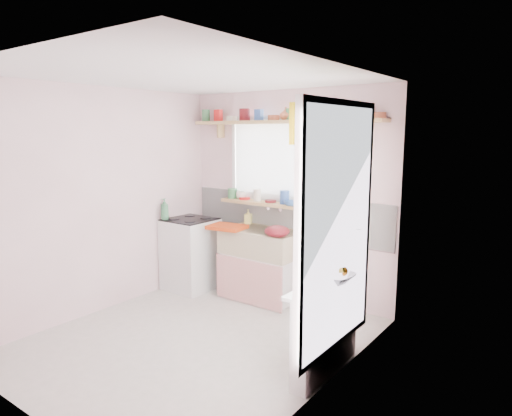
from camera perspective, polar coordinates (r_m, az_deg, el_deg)
The scene contains 19 objects.
room at distance 4.56m, azimuth 5.80°, elevation 1.44°, with size 3.20×3.20×3.20m.
sink_unit at distance 5.55m, azimuth 0.70°, elevation -6.98°, with size 0.95×0.65×1.11m.
cooker at distance 5.96m, azimuth -8.16°, elevation -5.64°, with size 0.58×0.58×0.93m.
radiator_ledge at distance 3.97m, azimuth 8.70°, elevation -14.52°, with size 0.22×0.95×0.78m.
windowsill at distance 5.54m, azimuth 1.84°, elevation 0.50°, with size 1.40×0.22×0.04m, color tan.
pine_shelf at distance 5.38m, azimuth 3.17°, elevation 10.70°, with size 2.52×0.24×0.04m, color tan.
shelf_crockery at distance 5.41m, azimuth 2.79°, elevation 11.48°, with size 2.47×0.11×0.12m.
sill_crockery at distance 5.54m, azimuth 1.70°, elevation 1.29°, with size 1.35×0.11×0.12m.
dish_tray at distance 5.52m, azimuth -3.63°, elevation -2.38°, with size 0.43×0.32×0.04m, color #CD3F12.
colander at distance 5.08m, azimuth 2.64°, elevation -2.91°, with size 0.28×0.28×0.13m, color maroon.
jade_plant at distance 4.14m, azimuth 10.44°, elevation -4.18°, with size 0.47×0.41×0.53m, color #295E25.
fruit_bowl at distance 3.87m, azimuth 9.79°, elevation -8.60°, with size 0.31×0.31×0.08m, color white.
herb_pot at distance 3.45m, azimuth 6.22°, elevation -9.77°, with size 0.10×0.07×0.19m, color #315C24.
soap_bottle_sink at distance 5.80m, azimuth -0.99°, elevation -1.07°, with size 0.08×0.09×0.18m, color #E0D063.
sill_cup at distance 5.81m, azimuth -1.90°, elevation 1.60°, with size 0.12×0.12×0.10m, color silver.
sill_bowl at distance 5.31m, azimuth 4.42°, elevation 0.60°, with size 0.18×0.18×0.05m, color #3362A6.
shelf_vase at distance 5.35m, azimuth 3.73°, elevation 11.69°, with size 0.14×0.14×0.14m, color #B95C39.
cooker_bottle at distance 5.84m, azimuth -11.35°, elevation -0.12°, with size 0.10×0.10×0.27m, color #418255.
fruit at distance 3.85m, azimuth 9.94°, elevation -7.72°, with size 0.20×0.14×0.10m.
Camera 1 is at (2.96, -3.03, 2.01)m, focal length 32.00 mm.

